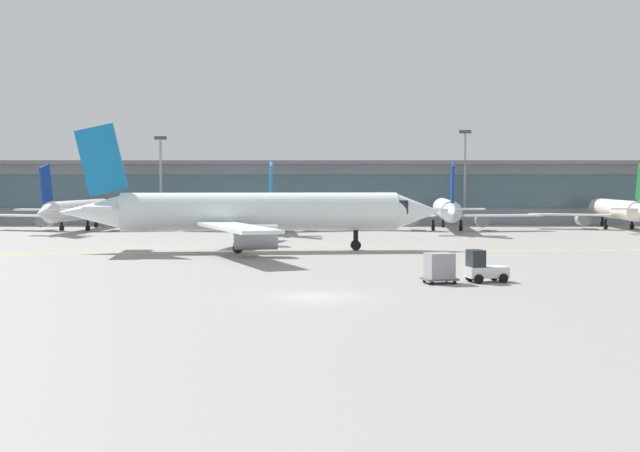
{
  "coord_description": "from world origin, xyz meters",
  "views": [
    {
      "loc": [
        0.24,
        -47.85,
        6.52
      ],
      "look_at": [
        0.1,
        18.69,
        3.0
      ],
      "focal_mm": 47.92,
      "sensor_mm": 36.0,
      "label": 1
    }
  ],
  "objects_px": {
    "gate_airplane_2": "(271,210)",
    "apron_light_mast_1": "(163,176)",
    "gate_airplane_1": "(80,211)",
    "gate_airplane_3": "(448,210)",
    "apron_light_mast_2": "(467,173)",
    "gate_airplane_4": "(619,210)",
    "cargo_dolly_lead": "(441,267)",
    "taxiing_regional_jet": "(257,213)",
    "baggage_tug": "(485,268)"
  },
  "relations": [
    {
      "from": "gate_airplane_3",
      "to": "taxiing_regional_jet",
      "type": "distance_m",
      "value": 40.57
    },
    {
      "from": "gate_airplane_3",
      "to": "apron_light_mast_1",
      "type": "distance_m",
      "value": 41.85
    },
    {
      "from": "gate_airplane_4",
      "to": "baggage_tug",
      "type": "height_order",
      "value": "gate_airplane_4"
    },
    {
      "from": "apron_light_mast_1",
      "to": "gate_airplane_3",
      "type": "bearing_deg",
      "value": -16.1
    },
    {
      "from": "taxiing_regional_jet",
      "to": "gate_airplane_2",
      "type": "bearing_deg",
      "value": 86.24
    },
    {
      "from": "baggage_tug",
      "to": "apron_light_mast_1",
      "type": "height_order",
      "value": "apron_light_mast_1"
    },
    {
      "from": "gate_airplane_2",
      "to": "gate_airplane_4",
      "type": "bearing_deg",
      "value": -90.1
    },
    {
      "from": "gate_airplane_3",
      "to": "apron_light_mast_1",
      "type": "relative_size",
      "value": 2.06
    },
    {
      "from": "baggage_tug",
      "to": "cargo_dolly_lead",
      "type": "bearing_deg",
      "value": 180.0
    },
    {
      "from": "baggage_tug",
      "to": "apron_light_mast_2",
      "type": "bearing_deg",
      "value": 68.18
    },
    {
      "from": "baggage_tug",
      "to": "gate_airplane_3",
      "type": "bearing_deg",
      "value": 70.73
    },
    {
      "from": "baggage_tug",
      "to": "apron_light_mast_2",
      "type": "relative_size",
      "value": 0.2
    },
    {
      "from": "gate_airplane_2",
      "to": "apron_light_mast_1",
      "type": "height_order",
      "value": "apron_light_mast_1"
    },
    {
      "from": "gate_airplane_3",
      "to": "apron_light_mast_1",
      "type": "xyz_separation_m",
      "value": [
        -39.98,
        11.54,
        4.53
      ]
    },
    {
      "from": "gate_airplane_3",
      "to": "cargo_dolly_lead",
      "type": "relative_size",
      "value": 11.11
    },
    {
      "from": "gate_airplane_1",
      "to": "apron_light_mast_2",
      "type": "relative_size",
      "value": 1.85
    },
    {
      "from": "gate_airplane_1",
      "to": "cargo_dolly_lead",
      "type": "xyz_separation_m",
      "value": [
        39.66,
        -58.69,
        -1.54
      ]
    },
    {
      "from": "gate_airplane_3",
      "to": "apron_light_mast_2",
      "type": "relative_size",
      "value": 1.9
    },
    {
      "from": "gate_airplane_3",
      "to": "gate_airplane_4",
      "type": "relative_size",
      "value": 1.03
    },
    {
      "from": "apron_light_mast_2",
      "to": "gate_airplane_3",
      "type": "bearing_deg",
      "value": -108.57
    },
    {
      "from": "gate_airplane_3",
      "to": "apron_light_mast_2",
      "type": "xyz_separation_m",
      "value": [
        4.82,
        14.36,
        5.07
      ]
    },
    {
      "from": "gate_airplane_2",
      "to": "baggage_tug",
      "type": "height_order",
      "value": "gate_airplane_2"
    },
    {
      "from": "taxiing_regional_jet",
      "to": "apron_light_mast_2",
      "type": "bearing_deg",
      "value": 55.0
    },
    {
      "from": "taxiing_regional_jet",
      "to": "cargo_dolly_lead",
      "type": "xyz_separation_m",
      "value": [
        13.61,
        -25.25,
        -2.49
      ]
    },
    {
      "from": "baggage_tug",
      "to": "cargo_dolly_lead",
      "type": "xyz_separation_m",
      "value": [
        -2.92,
        -0.68,
        0.16
      ]
    },
    {
      "from": "gate_airplane_2",
      "to": "baggage_tug",
      "type": "distance_m",
      "value": 60.01
    },
    {
      "from": "gate_airplane_3",
      "to": "taxiing_regional_jet",
      "type": "xyz_separation_m",
      "value": [
        -22.76,
        -33.57,
        0.88
      ]
    },
    {
      "from": "cargo_dolly_lead",
      "to": "taxiing_regional_jet",
      "type": "bearing_deg",
      "value": 105.18
    },
    {
      "from": "gate_airplane_4",
      "to": "apron_light_mast_2",
      "type": "xyz_separation_m",
      "value": [
        -18.85,
        11.07,
        5.14
      ]
    },
    {
      "from": "apron_light_mast_1",
      "to": "apron_light_mast_2",
      "type": "relative_size",
      "value": 0.92
    },
    {
      "from": "gate_airplane_2",
      "to": "apron_light_mast_1",
      "type": "relative_size",
      "value": 2.06
    },
    {
      "from": "taxiing_regional_jet",
      "to": "cargo_dolly_lead",
      "type": "relative_size",
      "value": 14.81
    },
    {
      "from": "gate_airplane_3",
      "to": "gate_airplane_4",
      "type": "bearing_deg",
      "value": -77.3
    },
    {
      "from": "gate_airplane_4",
      "to": "cargo_dolly_lead",
      "type": "height_order",
      "value": "gate_airplane_4"
    },
    {
      "from": "gate_airplane_4",
      "to": "apron_light_mast_1",
      "type": "height_order",
      "value": "apron_light_mast_1"
    },
    {
      "from": "gate_airplane_4",
      "to": "cargo_dolly_lead",
      "type": "xyz_separation_m",
      "value": [
        -32.82,
        -62.11,
        -1.53
      ]
    },
    {
      "from": "gate_airplane_2",
      "to": "baggage_tug",
      "type": "bearing_deg",
      "value": -168.18
    },
    {
      "from": "taxiing_regional_jet",
      "to": "apron_light_mast_1",
      "type": "bearing_deg",
      "value": 105.82
    },
    {
      "from": "gate_airplane_1",
      "to": "gate_airplane_3",
      "type": "bearing_deg",
      "value": -85.05
    },
    {
      "from": "gate_airplane_3",
      "to": "taxiing_regional_jet",
      "type": "relative_size",
      "value": 0.75
    },
    {
      "from": "gate_airplane_2",
      "to": "apron_light_mast_2",
      "type": "xyz_separation_m",
      "value": [
        28.34,
        15.05,
        5.07
      ]
    },
    {
      "from": "baggage_tug",
      "to": "taxiing_regional_jet",
      "type": "bearing_deg",
      "value": 110.79
    },
    {
      "from": "baggage_tug",
      "to": "apron_light_mast_1",
      "type": "bearing_deg",
      "value": 102.69
    },
    {
      "from": "cargo_dolly_lead",
      "to": "apron_light_mast_1",
      "type": "distance_m",
      "value": 77.06
    },
    {
      "from": "taxiing_regional_jet",
      "to": "baggage_tug",
      "type": "relative_size",
      "value": 12.51
    },
    {
      "from": "apron_light_mast_1",
      "to": "gate_airplane_1",
      "type": "bearing_deg",
      "value": -127.15
    },
    {
      "from": "gate_airplane_4",
      "to": "apron_light_mast_2",
      "type": "distance_m",
      "value": 22.46
    },
    {
      "from": "gate_airplane_4",
      "to": "cargo_dolly_lead",
      "type": "distance_m",
      "value": 70.26
    },
    {
      "from": "gate_airplane_2",
      "to": "gate_airplane_4",
      "type": "height_order",
      "value": "gate_airplane_2"
    },
    {
      "from": "gate_airplane_2",
      "to": "apron_light_mast_1",
      "type": "distance_m",
      "value": 21.0
    }
  ]
}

